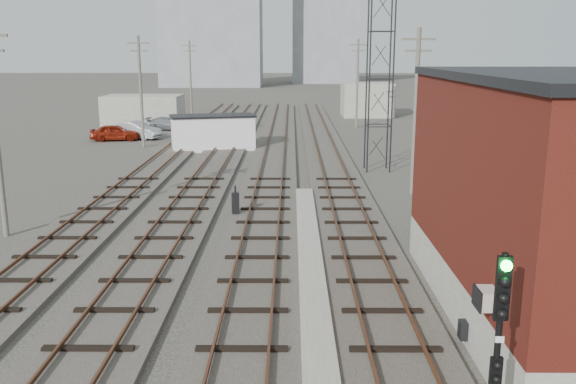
{
  "coord_description": "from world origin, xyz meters",
  "views": [
    {
      "loc": [
        -0.21,
        -5.09,
        7.79
      ],
      "look_at": [
        -0.35,
        19.01,
        2.2
      ],
      "focal_mm": 38.0,
      "sensor_mm": 36.0,
      "label": 1
    }
  ],
  "objects_px": {
    "car_grey": "(168,124)",
    "car_silver": "(136,130)",
    "switch_stand": "(236,204)",
    "signal_mast": "(499,340)",
    "car_red": "(115,132)",
    "site_trailer": "(213,132)"
  },
  "relations": [
    {
      "from": "site_trailer",
      "to": "car_silver",
      "type": "distance_m",
      "value": 10.01
    },
    {
      "from": "site_trailer",
      "to": "car_grey",
      "type": "xyz_separation_m",
      "value": [
        -6.18,
        12.59,
        -0.78
      ]
    },
    {
      "from": "car_red",
      "to": "car_grey",
      "type": "distance_m",
      "value": 8.15
    },
    {
      "from": "switch_stand",
      "to": "car_red",
      "type": "distance_m",
      "value": 28.71
    },
    {
      "from": "site_trailer",
      "to": "car_silver",
      "type": "relative_size",
      "value": 1.52
    },
    {
      "from": "car_red",
      "to": "site_trailer",
      "type": "bearing_deg",
      "value": -127.07
    },
    {
      "from": "switch_stand",
      "to": "car_grey",
      "type": "relative_size",
      "value": 0.33
    },
    {
      "from": "car_grey",
      "to": "car_silver",
      "type": "bearing_deg",
      "value": 171.1
    },
    {
      "from": "signal_mast",
      "to": "switch_stand",
      "type": "distance_m",
      "value": 18.89
    },
    {
      "from": "switch_stand",
      "to": "car_grey",
      "type": "height_order",
      "value": "switch_stand"
    },
    {
      "from": "site_trailer",
      "to": "car_red",
      "type": "relative_size",
      "value": 1.68
    },
    {
      "from": "site_trailer",
      "to": "car_red",
      "type": "height_order",
      "value": "site_trailer"
    },
    {
      "from": "switch_stand",
      "to": "car_grey",
      "type": "distance_m",
      "value": 34.53
    },
    {
      "from": "site_trailer",
      "to": "car_silver",
      "type": "xyz_separation_m",
      "value": [
        -7.78,
        6.27,
        -0.64
      ]
    },
    {
      "from": "car_silver",
      "to": "switch_stand",
      "type": "bearing_deg",
      "value": -134.78
    },
    {
      "from": "switch_stand",
      "to": "signal_mast",
      "type": "bearing_deg",
      "value": -82.04
    },
    {
      "from": "switch_stand",
      "to": "car_silver",
      "type": "height_order",
      "value": "switch_stand"
    },
    {
      "from": "signal_mast",
      "to": "car_red",
      "type": "relative_size",
      "value": 0.98
    },
    {
      "from": "signal_mast",
      "to": "car_silver",
      "type": "distance_m",
      "value": 47.94
    },
    {
      "from": "car_red",
      "to": "car_silver",
      "type": "bearing_deg",
      "value": -61.69
    },
    {
      "from": "site_trailer",
      "to": "car_silver",
      "type": "height_order",
      "value": "site_trailer"
    },
    {
      "from": "car_silver",
      "to": "signal_mast",
      "type": "bearing_deg",
      "value": -135.81
    }
  ]
}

